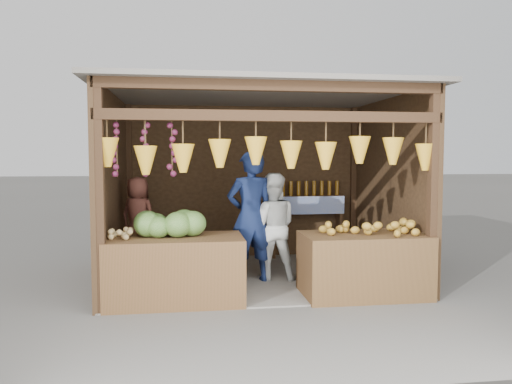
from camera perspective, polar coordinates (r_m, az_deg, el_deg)
ground at (r=7.33m, az=0.06°, el=-9.69°), size 80.00×80.00×0.00m
stall_structure at (r=7.07m, az=-0.16°, el=3.45°), size 4.30×3.30×2.66m
back_shelf at (r=8.62m, az=5.78°, el=-1.74°), size 1.25×0.32×1.32m
counter_left at (r=6.11m, az=-9.20°, el=-8.73°), size 1.61×0.85×0.79m
counter_right at (r=6.44m, az=12.19°, el=-8.14°), size 1.53×0.85×0.78m
stool at (r=7.50m, az=-13.24°, el=-8.29°), size 0.33×0.33×0.31m
man_standing at (r=6.86m, az=-0.63°, el=-2.87°), size 0.73×0.54×1.83m
woman_standing at (r=7.04m, az=1.82°, el=-3.97°), size 0.81×0.67×1.51m
vendor_seated at (r=7.38m, az=-13.33°, el=-2.75°), size 0.67×0.60×1.15m
melon_pile at (r=6.10m, az=-9.93°, el=-3.49°), size 1.00×0.50×0.32m
tanfruit_pile at (r=6.06m, az=-15.14°, el=-4.53°), size 0.34×0.40×0.13m
mango_pile at (r=6.32m, az=12.83°, el=-3.78°), size 1.40×0.64×0.22m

